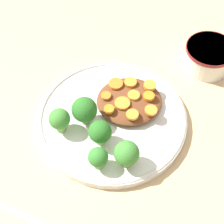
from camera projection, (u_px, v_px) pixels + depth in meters
The scene contains 19 objects.
ground_plane at pixel (112, 122), 0.69m from camera, with size 4.00×4.00×0.00m, color tan.
plate at pixel (112, 119), 0.68m from camera, with size 0.27×0.27×0.02m.
dip_bowl at pixel (209, 56), 0.75m from camera, with size 0.10×0.10×0.05m.
stew_mound at pixel (129, 101), 0.68m from camera, with size 0.12×0.11×0.02m, color brown.
broccoli_floret_0 at pixel (100, 132), 0.62m from camera, with size 0.04×0.04×0.05m.
broccoli_floret_1 at pixel (98, 158), 0.60m from camera, with size 0.03×0.03×0.04m.
broccoli_floret_2 at pixel (60, 120), 0.64m from camera, with size 0.04×0.04×0.05m.
broccoli_floret_3 at pixel (84, 110), 0.64m from camera, with size 0.04×0.04×0.06m.
broccoli_floret_4 at pixel (127, 154), 0.59m from camera, with size 0.04×0.04×0.05m.
carrot_slice_0 at pixel (122, 103), 0.67m from camera, with size 0.03×0.03×0.00m, color orange.
carrot_slice_1 at pixel (134, 95), 0.68m from camera, with size 0.02×0.02×0.00m, color orange.
carrot_slice_2 at pixel (151, 110), 0.66m from camera, with size 0.02×0.02×0.01m, color orange.
carrot_slice_3 at pixel (150, 86), 0.69m from camera, with size 0.02×0.02×0.01m, color orange.
carrot_slice_4 at pixel (106, 96), 0.68m from camera, with size 0.02×0.02×0.00m, color orange.
carrot_slice_5 at pixel (116, 84), 0.69m from camera, with size 0.03×0.03×0.00m, color orange.
carrot_slice_6 at pixel (130, 82), 0.69m from camera, with size 0.02×0.02×0.00m, color orange.
carrot_slice_7 at pixel (132, 115), 0.65m from camera, with size 0.02×0.02×0.01m, color orange.
carrot_slice_8 at pixel (149, 96), 0.67m from camera, with size 0.02×0.02×0.01m, color orange.
carrot_slice_9 at pixel (109, 108), 0.66m from camera, with size 0.02×0.02×0.01m, color orange.
Camera 1 is at (-0.02, -0.39, 0.57)m, focal length 60.00 mm.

